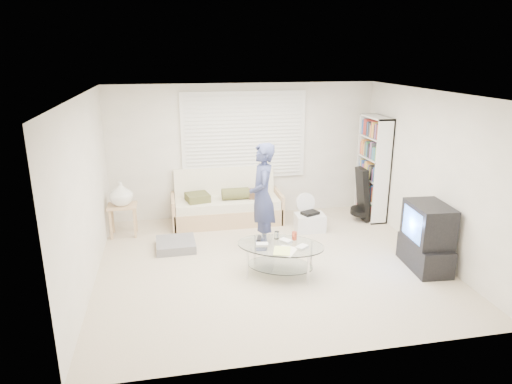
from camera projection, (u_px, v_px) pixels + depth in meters
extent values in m
plane|color=tan|center=(270.00, 263.00, 6.84)|extent=(5.00, 5.00, 0.00)
cube|color=beige|center=(244.00, 151.00, 8.58)|extent=(5.00, 0.02, 2.50)
cube|color=beige|center=(323.00, 247.00, 4.36)|extent=(5.00, 0.02, 2.50)
cube|color=beige|center=(86.00, 193.00, 6.01)|extent=(0.02, 4.50, 2.50)
cube|color=beige|center=(430.00, 174.00, 6.94)|extent=(0.02, 4.50, 2.50)
cube|color=white|center=(271.00, 94.00, 6.11)|extent=(5.00, 4.50, 0.02)
cube|color=white|center=(244.00, 135.00, 8.47)|extent=(2.32, 0.06, 1.62)
cube|color=black|center=(244.00, 136.00, 8.45)|extent=(2.20, 0.01, 1.50)
cube|color=silver|center=(244.00, 136.00, 8.43)|extent=(2.16, 0.04, 1.50)
cube|color=silver|center=(244.00, 136.00, 8.45)|extent=(2.32, 0.08, 1.62)
cube|color=tan|center=(227.00, 214.00, 8.44)|extent=(1.95, 0.78, 0.31)
cube|color=beige|center=(227.00, 203.00, 8.35)|extent=(1.87, 0.72, 0.16)
cube|color=beige|center=(224.00, 183.00, 8.58)|extent=(1.87, 0.22, 0.60)
cube|color=tan|center=(174.00, 212.00, 8.23)|extent=(0.06, 0.78, 0.55)
cube|color=tan|center=(278.00, 205.00, 8.58)|extent=(0.06, 0.78, 0.55)
cube|color=#444A26|center=(198.00, 197.00, 8.18)|extent=(0.46, 0.46, 0.14)
cylinder|color=#444A26|center=(235.00, 194.00, 8.27)|extent=(0.49, 0.21, 0.21)
cube|color=#443122|center=(258.00, 194.00, 8.42)|extent=(0.41, 0.41, 0.12)
cube|color=slate|center=(176.00, 245.00, 7.33)|extent=(0.63, 0.63, 0.14)
cube|color=tan|center=(122.00, 206.00, 7.73)|extent=(0.49, 0.39, 0.04)
cube|color=tan|center=(111.00, 225.00, 7.64)|extent=(0.04, 0.04, 0.52)
cube|color=tan|center=(135.00, 223.00, 7.71)|extent=(0.04, 0.04, 0.52)
cube|color=tan|center=(113.00, 219.00, 7.91)|extent=(0.04, 0.04, 0.52)
cube|color=tan|center=(136.00, 217.00, 7.99)|extent=(0.04, 0.04, 0.52)
imported|color=white|center=(121.00, 193.00, 7.67)|extent=(0.39, 0.39, 0.41)
cube|color=white|center=(373.00, 168.00, 8.48)|extent=(0.30, 0.81, 1.93)
cube|color=black|center=(363.00, 194.00, 8.42)|extent=(0.24, 0.36, 1.00)
cylinder|color=black|center=(360.00, 211.00, 8.51)|extent=(0.36, 0.37, 0.14)
cylinder|color=white|center=(304.00, 223.00, 8.40)|extent=(0.25, 0.25, 0.03)
cylinder|color=white|center=(304.00, 215.00, 8.35)|extent=(0.03, 0.03, 0.31)
cylinder|color=white|center=(305.00, 202.00, 8.28)|extent=(0.37, 0.16, 0.36)
cylinder|color=white|center=(305.00, 202.00, 8.28)|extent=(0.10, 0.07, 0.09)
cube|color=white|center=(310.00, 222.00, 8.05)|extent=(0.52, 0.37, 0.30)
cube|color=black|center=(310.00, 213.00, 8.00)|extent=(0.34, 0.30, 0.05)
cube|color=black|center=(425.00, 255.00, 6.66)|extent=(0.54, 0.93, 0.40)
cube|color=black|center=(428.00, 224.00, 6.52)|extent=(0.55, 0.78, 0.58)
cube|color=#4F8CF9|center=(413.00, 224.00, 6.49)|extent=(0.06, 0.57, 0.44)
ellipsoid|color=silver|center=(280.00, 245.00, 6.38)|extent=(1.42, 1.19, 0.02)
ellipsoid|color=silver|center=(280.00, 265.00, 6.47)|extent=(1.09, 0.91, 0.01)
cylinder|color=silver|center=(247.00, 265.00, 6.31)|extent=(0.03, 0.03, 0.43)
cylinder|color=silver|center=(308.00, 271.00, 6.14)|extent=(0.03, 0.03, 0.43)
cylinder|color=silver|center=(255.00, 251.00, 6.76)|extent=(0.03, 0.03, 0.43)
cylinder|color=silver|center=(312.00, 256.00, 6.59)|extent=(0.03, 0.03, 0.43)
cube|color=white|center=(262.00, 245.00, 6.34)|extent=(0.18, 0.13, 0.04)
cube|color=white|center=(286.00, 241.00, 6.47)|extent=(0.19, 0.20, 0.04)
cube|color=white|center=(302.00, 247.00, 6.26)|extent=(0.20, 0.19, 0.04)
cylinder|color=silver|center=(277.00, 235.00, 6.57)|extent=(0.07, 0.07, 0.11)
cylinder|color=#CF4E31|center=(294.00, 236.00, 6.54)|extent=(0.07, 0.07, 0.12)
cube|color=black|center=(259.00, 238.00, 6.57)|extent=(0.10, 0.20, 0.02)
cube|color=white|center=(286.00, 251.00, 6.17)|extent=(0.39, 0.41, 0.01)
cube|color=#DEEE7C|center=(282.00, 251.00, 6.16)|extent=(0.30, 0.35, 0.01)
imported|color=navy|center=(262.00, 197.00, 7.16)|extent=(0.49, 0.67, 1.71)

